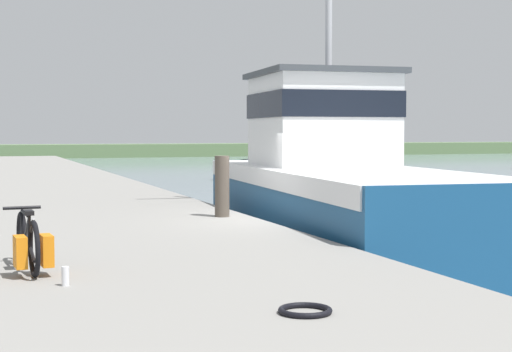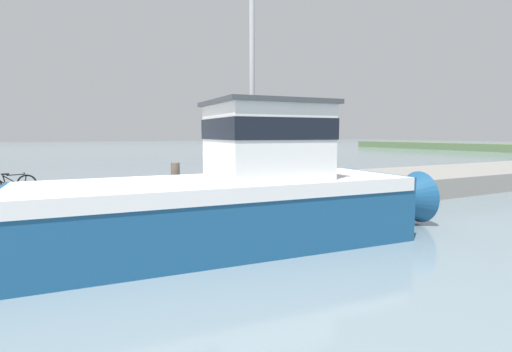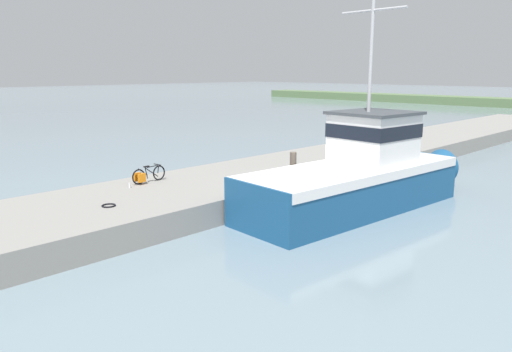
# 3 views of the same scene
# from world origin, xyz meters

# --- Properties ---
(ground_plane) EXTENTS (320.00, 320.00, 0.00)m
(ground_plane) POSITION_xyz_m (0.00, 0.00, 0.00)
(ground_plane) COLOR gray
(dock_pier) EXTENTS (5.70, 80.00, 0.94)m
(dock_pier) POSITION_xyz_m (-3.57, 0.00, 0.47)
(dock_pier) COLOR gray
(dock_pier) RESTS_ON ground_plane
(far_shoreline) EXTENTS (180.00, 5.00, 1.30)m
(far_shoreline) POSITION_xyz_m (30.00, 65.33, 0.65)
(far_shoreline) COLOR #567047
(far_shoreline) RESTS_ON ground_plane
(fishing_boat_main) EXTENTS (4.12, 12.12, 8.94)m
(fishing_boat_main) POSITION_xyz_m (1.48, 1.47, 1.39)
(fishing_boat_main) COLOR navy
(fishing_boat_main) RESTS_ON ground_plane
(boat_red_outer) EXTENTS (6.32, 5.04, 4.44)m
(boat_red_outer) POSITION_xyz_m (9.21, 23.85, 0.84)
(boat_red_outer) COLOR #337F47
(boat_red_outer) RESTS_ON ground_plane
(bicycle_touring) EXTENTS (0.50, 1.66, 0.70)m
(bicycle_touring) POSITION_xyz_m (-5.02, -4.36, 1.26)
(bicycle_touring) COLOR black
(bicycle_touring) RESTS_ON dock_pier
(mooring_post) EXTENTS (0.28, 0.28, 1.14)m
(mooring_post) POSITION_xyz_m (-1.25, 0.47, 1.51)
(mooring_post) COLOR #51473D
(mooring_post) RESTS_ON dock_pier
(hose_coil) EXTENTS (0.48, 0.48, 0.05)m
(hose_coil) POSITION_xyz_m (-2.87, -7.27, 0.96)
(hose_coil) COLOR black
(hose_coil) RESTS_ON dock_pier
(water_bottle_by_bike) EXTENTS (0.08, 0.08, 0.20)m
(water_bottle_by_bike) POSITION_xyz_m (-4.72, -5.32, 1.04)
(water_bottle_by_bike) COLOR silver
(water_bottle_by_bike) RESTS_ON dock_pier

